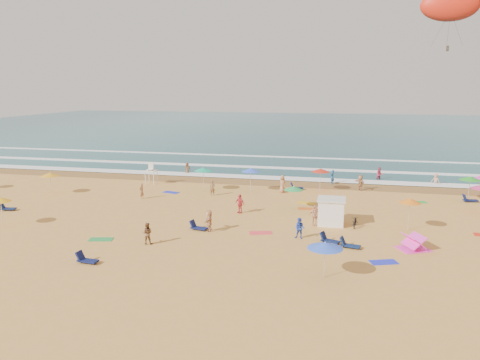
% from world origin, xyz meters
% --- Properties ---
extents(ground, '(220.00, 220.00, 0.00)m').
position_xyz_m(ground, '(0.00, 0.00, 0.00)').
color(ground, gold).
rests_on(ground, ground).
extents(ocean, '(220.00, 140.00, 0.18)m').
position_xyz_m(ocean, '(0.00, 84.00, 0.00)').
color(ocean, '#0C4756').
rests_on(ocean, ground).
extents(wet_sand, '(220.00, 220.00, 0.00)m').
position_xyz_m(wet_sand, '(0.00, 12.50, 0.01)').
color(wet_sand, olive).
rests_on(wet_sand, ground).
extents(surf_foam, '(200.00, 18.70, 0.05)m').
position_xyz_m(surf_foam, '(0.00, 21.32, 0.10)').
color(surf_foam, white).
rests_on(surf_foam, ground).
extents(cabana, '(2.00, 2.00, 2.00)m').
position_xyz_m(cabana, '(6.99, -2.70, 1.00)').
color(cabana, white).
rests_on(cabana, ground).
extents(cabana_roof, '(2.20, 2.20, 0.12)m').
position_xyz_m(cabana_roof, '(6.99, -2.70, 2.06)').
color(cabana_roof, silver).
rests_on(cabana_roof, cabana).
extents(bicycle, '(0.79, 1.76, 0.90)m').
position_xyz_m(bicycle, '(8.89, -3.00, 0.45)').
color(bicycle, black).
rests_on(bicycle, ground).
extents(lifeguard_stand, '(1.20, 1.20, 2.10)m').
position_xyz_m(lifeguard_stand, '(-13.43, 8.84, 1.05)').
color(lifeguard_stand, white).
rests_on(lifeguard_stand, ground).
extents(beach_umbrellas, '(56.73, 28.20, 0.81)m').
position_xyz_m(beach_umbrellas, '(-0.41, 0.58, 2.14)').
color(beach_umbrellas, yellow).
rests_on(beach_umbrellas, ground).
extents(loungers, '(54.42, 25.03, 0.34)m').
position_xyz_m(loungers, '(4.82, -3.12, 0.17)').
color(loungers, '#0F1D4B').
rests_on(loungers, ground).
extents(towels, '(52.59, 23.45, 0.03)m').
position_xyz_m(towels, '(3.85, -1.32, 0.01)').
color(towels, '#E61C50').
rests_on(towels, ground).
extents(beachgoers, '(43.07, 28.16, 2.09)m').
position_xyz_m(beachgoers, '(1.38, 4.11, 0.77)').
color(beachgoers, '#E2A577').
rests_on(beachgoers, ground).
extents(parasail, '(9.47, 3.32, 10.06)m').
position_xyz_m(parasail, '(23.85, 47.68, 24.07)').
color(parasail, red).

